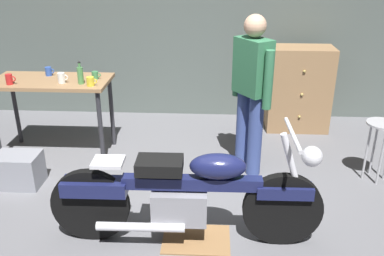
% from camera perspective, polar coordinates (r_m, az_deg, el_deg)
% --- Properties ---
extents(ground_plane, '(12.00, 12.00, 0.00)m').
position_cam_1_polar(ground_plane, '(3.74, -0.57, -13.49)').
color(ground_plane, slate).
extents(back_wall, '(8.00, 0.12, 3.10)m').
position_cam_1_polar(back_wall, '(5.84, 1.18, 16.47)').
color(back_wall, '#56605B').
rests_on(back_wall, ground_plane).
extents(workbench, '(1.30, 0.64, 0.90)m').
position_cam_1_polar(workbench, '(4.96, -18.52, 5.02)').
color(workbench, '#99724C').
rests_on(workbench, ground_plane).
extents(motorcycle, '(2.19, 0.60, 1.00)m').
position_cam_1_polar(motorcycle, '(3.36, -0.58, -8.94)').
color(motorcycle, black).
rests_on(motorcycle, ground_plane).
extents(person_standing, '(0.40, 0.48, 1.67)m').
position_cam_1_polar(person_standing, '(4.31, 8.09, 5.27)').
color(person_standing, '#3A4D8F').
rests_on(person_standing, ground_plane).
extents(shop_stool, '(0.32, 0.32, 0.64)m').
position_cam_1_polar(shop_stool, '(4.64, 24.30, -0.95)').
color(shop_stool, '#B2B2B7').
rests_on(shop_stool, ground_plane).
extents(wooden_dresser, '(0.80, 0.47, 1.10)m').
position_cam_1_polar(wooden_dresser, '(5.67, 14.30, 5.18)').
color(wooden_dresser, '#99724C').
rests_on(wooden_dresser, ground_plane).
extents(drip_tray, '(0.56, 0.40, 0.01)m').
position_cam_1_polar(drip_tray, '(3.62, 0.58, -14.90)').
color(drip_tray, olive).
rests_on(drip_tray, ground_plane).
extents(storage_bin, '(0.44, 0.32, 0.34)m').
position_cam_1_polar(storage_bin, '(4.62, -22.50, -5.28)').
color(storage_bin, gray).
rests_on(storage_bin, ground_plane).
extents(mug_green_speckled, '(0.10, 0.07, 0.09)m').
position_cam_1_polar(mug_green_speckled, '(4.81, -13.03, 7.01)').
color(mug_green_speckled, '#3D7F4C').
rests_on(mug_green_speckled, workbench).
extents(mug_blue_enamel, '(0.10, 0.07, 0.10)m').
position_cam_1_polar(mug_blue_enamel, '(5.08, -18.91, 7.30)').
color(mug_blue_enamel, '#2D51AD').
rests_on(mug_blue_enamel, workbench).
extents(mug_white_ceramic, '(0.11, 0.08, 0.11)m').
position_cam_1_polar(mug_white_ceramic, '(4.75, -17.32, 6.53)').
color(mug_white_ceramic, white).
rests_on(mug_white_ceramic, workbench).
extents(mug_red_diner, '(0.11, 0.07, 0.11)m').
position_cam_1_polar(mug_red_diner, '(4.89, -23.59, 6.09)').
color(mug_red_diner, red).
rests_on(mug_red_diner, workbench).
extents(mug_yellow_tall, '(0.11, 0.08, 0.10)m').
position_cam_1_polar(mug_yellow_tall, '(4.57, -13.64, 6.18)').
color(mug_yellow_tall, yellow).
rests_on(mug_yellow_tall, workbench).
extents(bottle, '(0.06, 0.06, 0.24)m').
position_cam_1_polar(bottle, '(4.65, -14.95, 6.98)').
color(bottle, '#4C8C4C').
rests_on(bottle, workbench).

